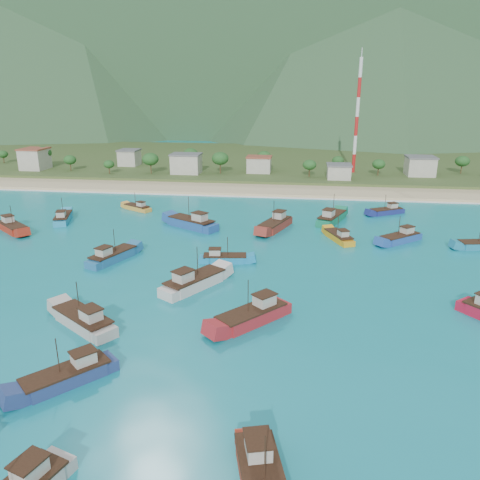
# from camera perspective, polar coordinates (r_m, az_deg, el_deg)

# --- Properties ---
(ground) EXTENTS (600.00, 600.00, 0.00)m
(ground) POSITION_cam_1_polar(r_m,az_deg,el_deg) (75.77, -1.20, -6.38)
(ground) COLOR #0C7685
(ground) RESTS_ON ground
(beach) EXTENTS (400.00, 18.00, 1.20)m
(beach) POSITION_cam_1_polar(r_m,az_deg,el_deg) (150.83, 3.37, 6.04)
(beach) COLOR beige
(beach) RESTS_ON ground
(land) EXTENTS (400.00, 110.00, 2.40)m
(land) POSITION_cam_1_polar(r_m,az_deg,el_deg) (210.77, 4.64, 9.46)
(land) COLOR #385123
(land) RESTS_ON ground
(surf_line) EXTENTS (400.00, 2.50, 0.08)m
(surf_line) POSITION_cam_1_polar(r_m,az_deg,el_deg) (141.58, 3.07, 5.25)
(surf_line) COLOR white
(surf_line) RESTS_ON ground
(mountains) EXTENTS (1520.00, 440.00, 260.00)m
(mountains) POSITION_cam_1_polar(r_m,az_deg,el_deg) (478.84, 4.49, 27.09)
(mountains) COLOR slate
(mountains) RESTS_ON ground
(village) EXTENTS (208.18, 28.41, 7.49)m
(village) POSITION_cam_1_polar(r_m,az_deg,el_deg) (171.85, 4.10, 9.08)
(village) COLOR beige
(village) RESTS_ON ground
(vegetation) EXTENTS (274.03, 25.54, 8.47)m
(vegetation) POSITION_cam_1_polar(r_m,az_deg,el_deg) (174.38, 0.62, 9.40)
(vegetation) COLOR #235623
(vegetation) RESTS_ON ground
(radio_tower) EXTENTS (1.20, 1.20, 39.85)m
(radio_tower) POSITION_cam_1_polar(r_m,az_deg,el_deg) (177.43, 14.08, 14.38)
(radio_tower) COLOR red
(radio_tower) RESTS_ON ground
(boat_0) EXTENTS (9.36, 3.85, 5.37)m
(boat_0) POSITION_cam_1_polar(r_m,az_deg,el_deg) (88.28, -1.98, -2.34)
(boat_0) COLOR #1484BC
(boat_0) RESTS_ON ground
(boat_4) EXTENTS (9.44, 9.96, 6.27)m
(boat_4) POSITION_cam_1_polar(r_m,az_deg,el_deg) (57.49, -20.20, -15.36)
(boat_4) COLOR navy
(boat_4) RESTS_ON ground
(boat_6) EXTENTS (10.59, 11.25, 7.06)m
(boat_6) POSITION_cam_1_polar(r_m,az_deg,el_deg) (66.36, 1.58, -9.27)
(boat_6) COLOR #A82127
(boat_6) RESTS_ON ground
(boat_9) EXTENTS (8.73, 6.56, 5.09)m
(boat_9) POSITION_cam_1_polar(r_m,az_deg,el_deg) (128.95, -12.40, 3.82)
(boat_9) COLOR gold
(boat_9) RESTS_ON ground
(boat_10) EXTENTS (7.81, 12.97, 7.37)m
(boat_10) POSITION_cam_1_polar(r_m,az_deg,el_deg) (109.09, 4.31, 1.83)
(boat_10) COLOR maroon
(boat_10) RESTS_ON ground
(boat_15) EXTENTS (7.11, 11.39, 6.49)m
(boat_15) POSITION_cam_1_polar(r_m,az_deg,el_deg) (92.09, -15.29, -1.98)
(boat_15) COLOR #226297
(boat_15) RESTS_ON ground
(boat_16) EXTENTS (11.50, 9.43, 6.86)m
(boat_16) POSITION_cam_1_polar(r_m,az_deg,el_deg) (68.54, -18.50, -9.37)
(boat_16) COLOR #B1ABA2
(boat_16) RESTS_ON ground
(boat_17) EXTENTS (10.78, 9.43, 6.57)m
(boat_17) POSITION_cam_1_polar(r_m,az_deg,el_deg) (119.24, -26.02, 1.35)
(boat_17) COLOR #A72817
(boat_17) RESTS_ON ground
(boat_19) EXTENTS (10.00, 9.08, 6.18)m
(boat_19) POSITION_cam_1_polar(r_m,az_deg,el_deg) (105.43, 18.96, 0.17)
(boat_19) COLOR #2551A4
(boat_19) RESTS_ON ground
(boat_20) EXTENTS (9.61, 7.13, 5.59)m
(boat_20) POSITION_cam_1_polar(r_m,az_deg,el_deg) (127.85, 17.44, 3.32)
(boat_20) COLOR navy
(boat_20) RESTS_ON ground
(boat_21) EXTENTS (8.04, 12.70, 7.24)m
(boat_21) POSITION_cam_1_polar(r_m,az_deg,el_deg) (116.59, 11.09, 2.60)
(boat_21) COLOR #117551
(boat_21) RESTS_ON ground
(boat_22) EXTENTS (13.32, 10.06, 7.78)m
(boat_22) POSITION_cam_1_polar(r_m,az_deg,el_deg) (110.33, -5.83, 2.02)
(boat_22) COLOR #224E94
(boat_22) RESTS_ON ground
(boat_25) EXTENTS (6.29, 9.88, 5.63)m
(boat_25) POSITION_cam_1_polar(r_m,az_deg,el_deg) (102.93, 11.96, 0.30)
(boat_25) COLOR orange
(boat_25) RESTS_ON ground
(boat_27) EXTENTS (6.25, 10.90, 6.18)m
(boat_27) POSITION_cam_1_polar(r_m,az_deg,el_deg) (123.07, -20.76, 2.47)
(boat_27) COLOR #248FBD
(boat_27) RESTS_ON ground
(boat_28) EXTENTS (9.71, 12.39, 7.30)m
(boat_28) POSITION_cam_1_polar(r_m,az_deg,el_deg) (77.29, -5.65, -5.20)
(boat_28) COLOR beige
(boat_28) RESTS_ON ground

